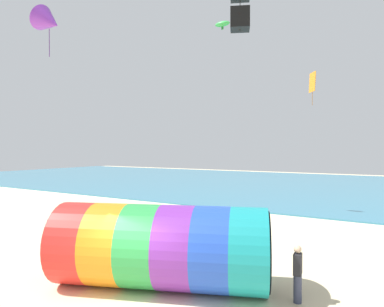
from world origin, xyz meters
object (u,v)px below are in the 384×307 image
at_px(kite_black_box, 240,4).
at_px(kite_green_parafoil, 222,24).
at_px(kite_handler, 298,273).
at_px(kite_orange_diamond, 312,83).
at_px(kite_purple_delta, 49,22).
at_px(giant_inflatable_tube, 161,246).

distance_m(kite_black_box, kite_green_parafoil, 13.15).
xyz_separation_m(kite_handler, kite_black_box, (-1.88, 0.10, 8.32)).
relative_size(kite_orange_diamond, kite_green_parafoil, 1.96).
relative_size(kite_black_box, kite_purple_delta, 0.72).
xyz_separation_m(kite_black_box, kite_green_parafoil, (-5.98, 11.03, 3.93)).
distance_m(giant_inflatable_tube, kite_orange_diamond, 16.45).
height_order(kite_orange_diamond, kite_purple_delta, kite_purple_delta).
bearing_deg(kite_purple_delta, kite_orange_diamond, 55.69).
bearing_deg(kite_orange_diamond, kite_handler, -80.03).
bearing_deg(kite_orange_diamond, kite_green_parafoil, -158.30).
distance_m(kite_orange_diamond, kite_green_parafoil, 7.28).
height_order(kite_purple_delta, kite_green_parafoil, kite_green_parafoil).
bearing_deg(kite_orange_diamond, giant_inflatable_tube, -96.89).
distance_m(kite_orange_diamond, kite_purple_delta, 16.12).
distance_m(giant_inflatable_tube, kite_green_parafoil, 17.43).
distance_m(giant_inflatable_tube, kite_black_box, 8.24).
relative_size(giant_inflatable_tube, kite_green_parafoil, 6.58).
distance_m(kite_black_box, kite_purple_delta, 9.59).
distance_m(giant_inflatable_tube, kite_purple_delta, 11.72).
distance_m(kite_handler, kite_orange_diamond, 15.74).
bearing_deg(kite_handler, kite_green_parafoil, 125.25).
xyz_separation_m(kite_purple_delta, kite_green_parafoil, (3.53, 11.06, 2.69)).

